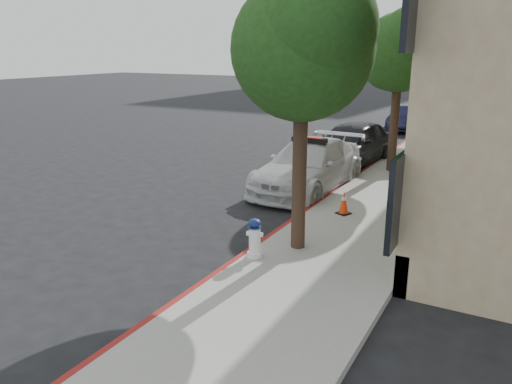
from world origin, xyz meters
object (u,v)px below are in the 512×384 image
at_px(fire_hydrant, 255,238).
at_px(traffic_cone, 344,203).
at_px(police_car, 309,166).
at_px(parked_car_far, 406,118).
at_px(parked_car_mid, 352,143).

distance_m(fire_hydrant, traffic_cone, 3.59).
bearing_deg(police_car, fire_hydrant, -75.45).
bearing_deg(fire_hydrant, parked_car_far, 79.91).
height_order(parked_car_mid, parked_car_far, parked_car_mid).
bearing_deg(police_car, parked_car_far, 92.16).
bearing_deg(fire_hydrant, police_car, 88.52).
relative_size(police_car, traffic_cone, 8.68).
relative_size(parked_car_mid, fire_hydrant, 5.92).
xyz_separation_m(police_car, parked_car_far, (0.04, 13.43, -0.11)).
height_order(parked_car_mid, traffic_cone, parked_car_mid).
bearing_deg(parked_car_mid, traffic_cone, -66.93).
relative_size(parked_car_mid, traffic_cone, 7.98).
xyz_separation_m(fire_hydrant, traffic_cone, (0.69, 3.53, -0.10)).
relative_size(parked_car_far, traffic_cone, 6.41).
height_order(police_car, traffic_cone, police_car).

